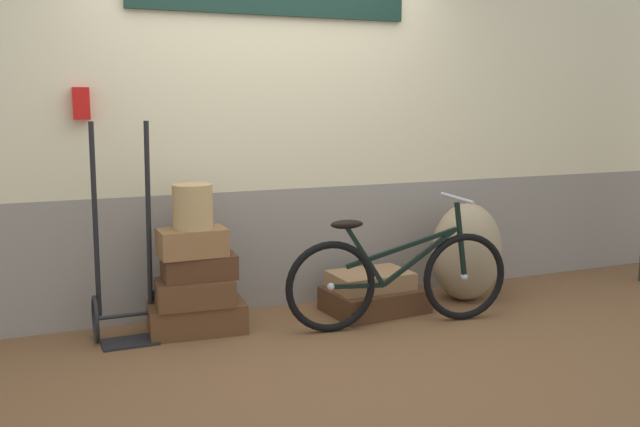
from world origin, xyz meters
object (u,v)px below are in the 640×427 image
at_px(suitcase_2, 199,266).
at_px(bicycle, 399,278).
at_px(suitcase_3, 192,242).
at_px(luggage_trolley, 126,290).
at_px(suitcase_5, 370,280).
at_px(suitcase_1, 195,292).
at_px(suitcase_0, 197,317).
at_px(suitcase_4, 374,300).
at_px(wicker_basket, 193,206).
at_px(burlap_sack, 467,252).

bearing_deg(suitcase_2, bicycle, -15.13).
relative_size(suitcase_3, bicycle, 0.27).
bearing_deg(luggage_trolley, suitcase_5, -2.49).
height_order(suitcase_1, suitcase_2, suitcase_2).
bearing_deg(suitcase_2, suitcase_3, -147.48).
distance_m(suitcase_0, bicycle, 1.36).
bearing_deg(luggage_trolley, suitcase_3, -9.69).
bearing_deg(suitcase_4, bicycle, -95.66).
bearing_deg(bicycle, wicker_basket, 163.76).
xyz_separation_m(suitcase_0, suitcase_3, (-0.02, -0.03, 0.51)).
bearing_deg(suitcase_2, burlap_sack, 0.84).
bearing_deg(suitcase_1, suitcase_2, 38.95).
xyz_separation_m(suitcase_4, burlap_sack, (0.77, -0.01, 0.29)).
xyz_separation_m(suitcase_0, bicycle, (1.28, -0.40, 0.23)).
bearing_deg(bicycle, luggage_trolley, 165.67).
height_order(suitcase_0, suitcase_2, suitcase_2).
bearing_deg(suitcase_4, luggage_trolley, 171.78).
relative_size(suitcase_0, suitcase_1, 1.27).
height_order(suitcase_4, luggage_trolley, luggage_trolley).
relative_size(suitcase_2, luggage_trolley, 0.33).
relative_size(suitcase_5, luggage_trolley, 0.40).
xyz_separation_m(suitcase_1, suitcase_2, (0.04, 0.03, 0.16)).
xyz_separation_m(suitcase_2, wicker_basket, (-0.03, -0.02, 0.40)).
bearing_deg(suitcase_4, burlap_sack, -5.77).
distance_m(suitcase_0, suitcase_3, 0.51).
distance_m(suitcase_2, wicker_basket, 0.40).
distance_m(suitcase_4, bicycle, 0.43).
xyz_separation_m(suitcase_5, wicker_basket, (-1.27, 0.01, 0.61)).
relative_size(luggage_trolley, burlap_sack, 1.86).
height_order(suitcase_1, suitcase_3, suitcase_3).
height_order(suitcase_4, wicker_basket, wicker_basket).
distance_m(suitcase_0, wicker_basket, 0.74).
height_order(suitcase_1, suitcase_4, suitcase_1).
relative_size(suitcase_1, suitcase_3, 1.16).
relative_size(suitcase_3, burlap_sack, 0.57).
distance_m(burlap_sack, bicycle, 0.85).
distance_m(suitcase_3, wicker_basket, 0.23).
xyz_separation_m(wicker_basket, burlap_sack, (2.07, -0.03, -0.47)).
relative_size(suitcase_2, bicycle, 0.30).
bearing_deg(luggage_trolley, suitcase_4, -2.94).
bearing_deg(suitcase_1, suitcase_5, 4.36).
xyz_separation_m(suitcase_2, suitcase_3, (-0.04, -0.03, 0.17)).
bearing_deg(bicycle, suitcase_2, 162.63).
relative_size(suitcase_2, suitcase_4, 0.68).
bearing_deg(suitcase_3, suitcase_1, -7.58).
height_order(wicker_basket, burlap_sack, wicker_basket).
relative_size(suitcase_1, suitcase_5, 0.88).
xyz_separation_m(suitcase_1, bicycle, (1.30, -0.37, 0.05)).
bearing_deg(suitcase_4, wicker_basket, 173.58).
xyz_separation_m(suitcase_0, burlap_sack, (2.05, -0.06, 0.27)).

